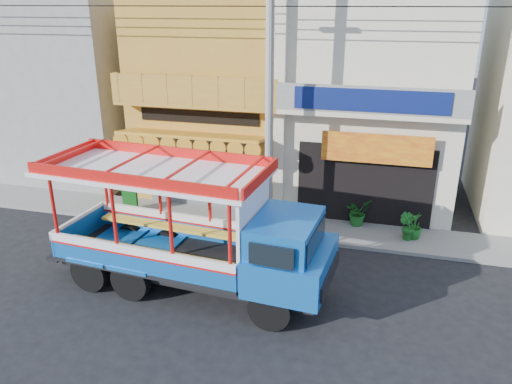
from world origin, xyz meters
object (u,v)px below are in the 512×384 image
at_px(utility_pole, 274,86).
at_px(potted_plant_c, 415,226).
at_px(potted_plant_a, 358,212).
at_px(potted_plant_b, 407,227).
at_px(songthaew_truck, 208,234).
at_px(green_sign, 130,200).

xyz_separation_m(utility_pole, potted_plant_c, (4.60, 0.79, -4.47)).
height_order(potted_plant_a, potted_plant_b, potted_plant_a).
height_order(songthaew_truck, potted_plant_b, songthaew_truck).
bearing_deg(utility_pole, potted_plant_b, 8.43).
bearing_deg(potted_plant_c, songthaew_truck, -44.54).
bearing_deg(green_sign, potted_plant_c, 2.00).
xyz_separation_m(green_sign, potted_plant_c, (10.11, 0.35, 0.01)).
relative_size(potted_plant_b, potted_plant_c, 1.02).
height_order(potted_plant_a, potted_plant_c, potted_plant_a).
bearing_deg(potted_plant_b, green_sign, 31.15).
height_order(songthaew_truck, potted_plant_a, songthaew_truck).
distance_m(potted_plant_b, potted_plant_c, 0.28).
xyz_separation_m(potted_plant_a, potted_plant_c, (1.89, -0.61, -0.03)).
xyz_separation_m(green_sign, potted_plant_a, (8.23, 0.96, 0.03)).
bearing_deg(songthaew_truck, green_sign, 137.70).
bearing_deg(utility_pole, green_sign, 175.53).
distance_m(utility_pole, potted_plant_b, 6.27).
bearing_deg(potted_plant_c, green_sign, -82.71).
distance_m(utility_pole, potted_plant_a, 5.39).
xyz_separation_m(utility_pole, potted_plant_b, (4.35, 0.64, -4.47)).
xyz_separation_m(potted_plant_b, potted_plant_c, (0.25, 0.14, -0.01)).
bearing_deg(green_sign, songthaew_truck, -42.30).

